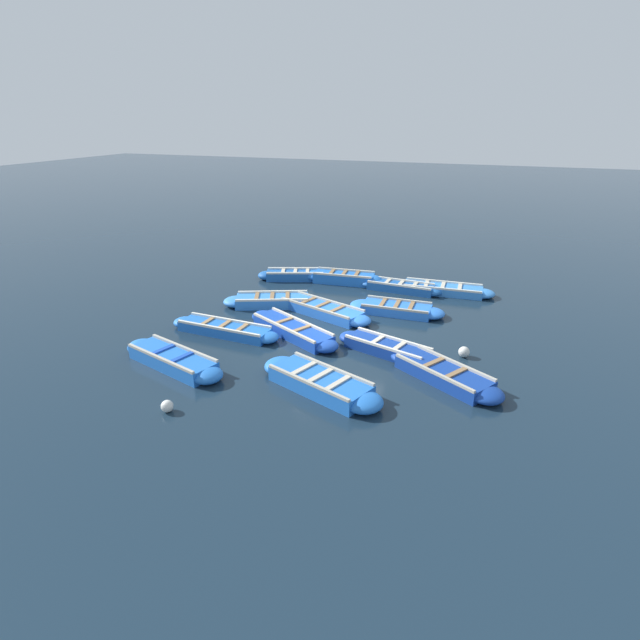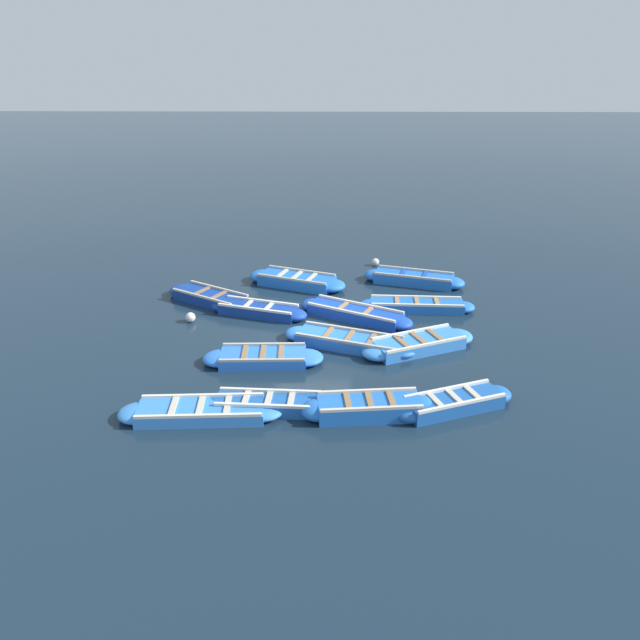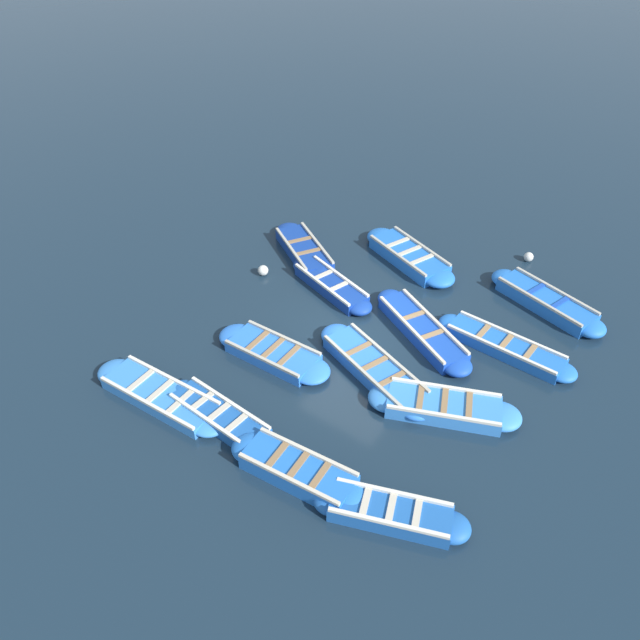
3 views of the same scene
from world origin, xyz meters
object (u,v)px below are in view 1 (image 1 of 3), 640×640
boat_near_quay (388,348)px  boat_mid_row (443,374)px  boat_inner_gap (225,329)px  boat_tucked (292,330)px  boat_centre (443,289)px  boat_broadside (173,360)px  boat_outer_left (320,383)px  boat_drifting (396,309)px  boat_outer_right (272,301)px  boat_far_corner (322,309)px  boat_bow_out (401,287)px  boat_stern_in (344,278)px  boat_alongside (295,275)px  buoy_orange_near (464,352)px  buoy_yellow_far (167,406)px

boat_near_quay → boat_mid_row: (-1.72, 0.99, 0.01)m
boat_near_quay → boat_inner_gap: size_ratio=0.88×
boat_near_quay → boat_tucked: bearing=-4.4°
boat_tucked → boat_centre: bearing=-124.1°
boat_broadside → boat_mid_row: (-7.05, -1.85, -0.02)m
boat_tucked → boat_outer_left: bearing=125.2°
boat_drifting → boat_outer_right: size_ratio=0.93×
boat_near_quay → boat_outer_right: boat_outer_right is taller
boat_far_corner → boat_bow_out: (-2.03, -3.37, -0.01)m
boat_stern_in → boat_alongside: boat_stern_in is taller
boat_far_corner → boat_inner_gap: size_ratio=1.06×
boat_centre → buoy_orange_near: (-1.34, 5.36, 0.01)m
boat_outer_left → boat_bow_out: boat_outer_left is taller
boat_stern_in → buoy_orange_near: (-5.31, 5.22, -0.05)m
boat_near_quay → boat_far_corner: 3.62m
buoy_orange_near → boat_stern_in: bearing=-44.5°
boat_centre → boat_inner_gap: (5.88, 6.36, 0.01)m
boat_broadside → buoy_orange_near: 8.16m
boat_bow_out → boat_near_quay: bearing=98.4°
boat_mid_row → boat_outer_right: same height
boat_far_corner → boat_mid_row: bearing=144.9°
boat_far_corner → buoy_orange_near: 5.21m
boat_alongside → boat_outer_left: bearing=117.2°
boat_alongside → boat_outer_left: (-4.16, 8.10, 0.02)m
boat_tucked → boat_mid_row: size_ratio=1.10×
boat_outer_right → boat_drifting: bearing=-169.0°
boat_alongside → buoy_orange_near: boat_alongside is taller
boat_mid_row → boat_alongside: (6.99, -6.50, 0.00)m
buoy_orange_near → boat_outer_left: bearing=44.7°
boat_tucked → boat_outer_left: boat_outer_left is taller
boat_centre → buoy_yellow_far: 11.75m
boat_drifting → boat_alongside: (4.81, -2.28, 0.02)m
boat_outer_left → boat_mid_row: bearing=-150.4°
boat_far_corner → boat_stern_in: 3.58m
boat_tucked → boat_outer_left: size_ratio=1.00×
boat_inner_gap → buoy_orange_near: 7.29m
boat_outer_left → buoy_yellow_far: (2.97, 2.20, -0.05)m
boat_far_corner → boat_outer_right: boat_outer_right is taller
boat_far_corner → boat_tucked: bearing=83.0°
boat_near_quay → boat_outer_right: (4.83, -2.37, 0.01)m
boat_inner_gap → boat_alongside: boat_alongside is taller
boat_broadside → boat_drifting: bearing=-128.8°
boat_stern_in → boat_centre: bearing=-178.0°
buoy_orange_near → boat_broadside: bearing=24.7°
boat_centre → boat_stern_in: bearing=2.0°
boat_outer_right → boat_tucked: bearing=129.0°
boat_broadside → boat_outer_right: 5.24m
boat_near_quay → boat_inner_gap: 5.15m
boat_far_corner → boat_centre: 5.16m
boat_alongside → buoy_yellow_far: boat_alongside is taller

